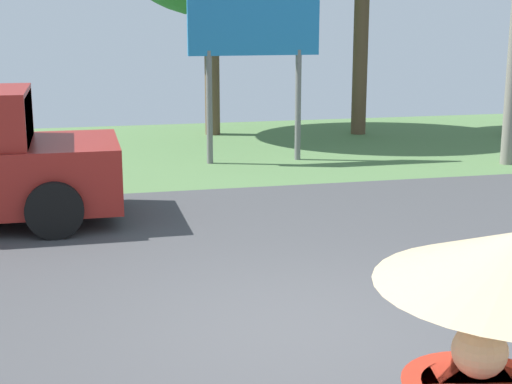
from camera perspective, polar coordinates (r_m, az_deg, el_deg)
The scene contains 2 objects.
ground_plane at distance 10.05m, azimuth -1.12°, elevation -3.87°, with size 40.00×22.00×0.20m.
roadside_billboard at distance 15.15m, azimuth -0.13°, elevation 11.81°, with size 2.60×0.12×3.50m.
Camera 1 is at (-2.00, -6.46, 2.88)m, focal length 53.86 mm.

